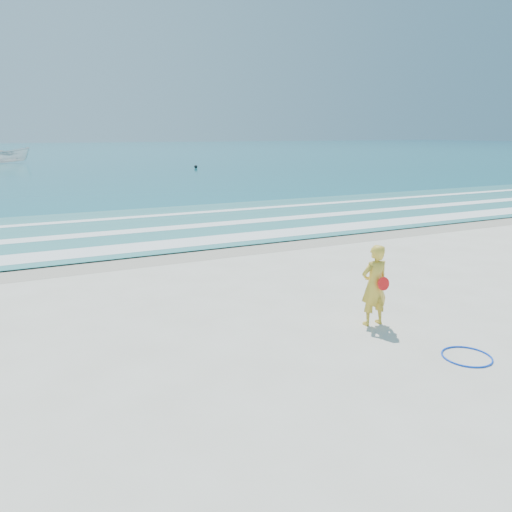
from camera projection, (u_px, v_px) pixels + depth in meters
name	position (u px, v px, depth m)	size (l,w,h in m)	color
ground	(342.00, 369.00, 8.24)	(400.00, 400.00, 0.00)	silver
wet_sand	(178.00, 254.00, 16.09)	(400.00, 2.40, 0.00)	#B2A893
ocean	(34.00, 152.00, 99.86)	(400.00, 190.00, 0.04)	#19727F
shallow	(142.00, 227.00, 20.44)	(400.00, 10.00, 0.01)	#59B7AD
foam_near	(167.00, 244.00, 17.21)	(400.00, 1.40, 0.01)	white
foam_mid	(146.00, 230.00, 19.74)	(400.00, 0.90, 0.01)	white
foam_far	(128.00, 218.00, 22.62)	(400.00, 0.60, 0.01)	white
hoop	(467.00, 357.00, 8.67)	(0.85, 0.85, 0.03)	blue
boat	(8.00, 155.00, 62.51)	(1.91, 5.07, 1.96)	silver
buoy	(196.00, 167.00, 53.81)	(0.37, 0.37, 0.37)	black
woman	(374.00, 285.00, 9.98)	(0.61, 0.42, 1.66)	gold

